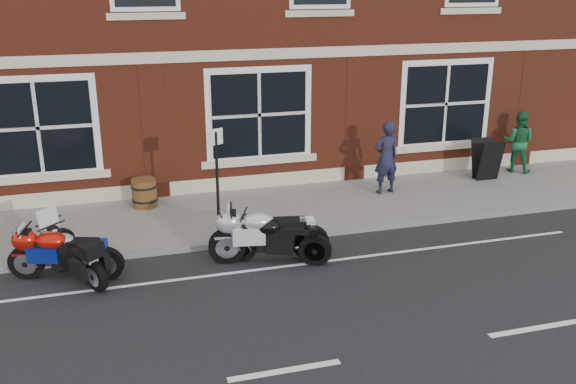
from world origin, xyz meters
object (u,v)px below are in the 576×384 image
moto_naked_black (275,236)px  pedestrian_left (386,157)px  pedestrian_right (518,142)px  barrel_planter (144,193)px  moto_sport_black (73,248)px  parking_sign (217,176)px  moto_sport_red (63,251)px  moto_sport_silver (266,232)px  moto_touring_silver (74,252)px  a_board_sign (487,160)px

moto_naked_black → pedestrian_left: size_ratio=1.08×
moto_naked_black → pedestrian_right: 8.47m
moto_naked_black → barrel_planter: bearing=55.3°
moto_sport_black → pedestrian_right: size_ratio=0.96×
barrel_planter → parking_sign: parking_sign is taller
moto_sport_red → moto_sport_silver: moto_sport_silver is taller
moto_sport_red → moto_naked_black: moto_sport_red is taller
moto_sport_black → moto_touring_silver: bearing=-123.7°
a_board_sign → parking_sign: (-7.34, -1.94, 0.77)m
moto_sport_silver → pedestrian_right: size_ratio=1.38×
parking_sign → moto_sport_red: bearing=172.1°
moto_sport_black → pedestrian_left: size_ratio=0.89×
moto_sport_red → a_board_sign: bearing=-57.4°
barrel_planter → pedestrian_left: bearing=-6.2°
moto_sport_red → pedestrian_right: 11.89m
moto_sport_red → moto_naked_black: 3.80m
pedestrian_left → barrel_planter: bearing=-13.2°
pedestrian_right → a_board_sign: pedestrian_right is taller
moto_sport_silver → pedestrian_left: pedestrian_left is taller
moto_naked_black → pedestrian_right: pedestrian_right is taller
moto_sport_red → pedestrian_right: pedestrian_right is taller
a_board_sign → barrel_planter: a_board_sign is taller
moto_sport_red → moto_sport_black: size_ratio=1.27×
moto_sport_silver → moto_sport_black: bearing=92.3°
moto_sport_black → moto_naked_black: moto_naked_black is taller
moto_sport_black → pedestrian_left: 7.52m
parking_sign → barrel_planter: bearing=95.7°
moto_sport_black → moto_naked_black: size_ratio=0.83×
moto_sport_black → moto_naked_black: bearing=-46.4°
moto_sport_black → parking_sign: 2.99m
moto_sport_black → a_board_sign: bearing=-22.7°
a_board_sign → parking_sign: size_ratio=0.47×
pedestrian_left → pedestrian_right: bearing=-177.7°
moto_naked_black → a_board_sign: 7.23m
moto_touring_silver → moto_sport_red: size_ratio=0.82×
pedestrian_left → moto_touring_silver: bearing=12.7°
parking_sign → moto_naked_black: bearing=-79.6°
moto_sport_red → pedestrian_left: size_ratio=1.13×
moto_sport_silver → moto_touring_silver: bearing=96.5°
pedestrian_right → parking_sign: size_ratio=0.73×
moto_touring_silver → barrel_planter: size_ratio=2.54×
moto_touring_silver → moto_sport_silver: (3.46, -0.23, 0.09)m
moto_touring_silver → pedestrian_left: (7.13, 2.55, 0.51)m
moto_sport_red → moto_sport_black: 0.27m
moto_touring_silver → a_board_sign: 10.49m
moto_naked_black → parking_sign: parking_sign is taller
parking_sign → a_board_sign: bearing=-9.3°
moto_naked_black → moto_sport_black: bearing=104.4°
pedestrian_right → barrel_planter: (-9.83, -0.05, -0.49)m
moto_sport_silver → pedestrian_right: (7.82, 3.45, 0.35)m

